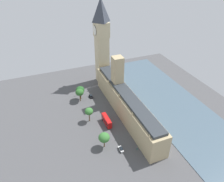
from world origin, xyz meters
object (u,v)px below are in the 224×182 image
(plane_tree_by_river_gate, at_px, (80,90))
(clock_tower, at_px, (102,41))
(street_lamp_corner, at_px, (80,92))
(car_black_under_trees, at_px, (91,96))
(street_lamp_far_end, at_px, (79,90))
(parliament_building, at_px, (125,102))
(plane_tree_midblock, at_px, (104,138))
(plane_tree_near_tower, at_px, (89,111))
(plane_tree_kerbside, at_px, (80,92))
(double_decker_bus_trailing, at_px, (107,120))
(car_white_opposite_hall, at_px, (121,149))
(pedestrian_leading, at_px, (137,149))

(plane_tree_by_river_gate, bearing_deg, clock_tower, -141.28)
(street_lamp_corner, bearing_deg, car_black_under_trees, 162.26)
(clock_tower, distance_m, street_lamp_far_end, 37.87)
(parliament_building, relative_size, plane_tree_midblock, 8.61)
(plane_tree_midblock, height_order, street_lamp_far_end, plane_tree_midblock)
(plane_tree_near_tower, bearing_deg, street_lamp_far_end, -92.40)
(car_black_under_trees, bearing_deg, street_lamp_far_end, -42.99)
(clock_tower, relative_size, plane_tree_midblock, 6.92)
(clock_tower, relative_size, plane_tree_near_tower, 6.69)
(plane_tree_by_river_gate, height_order, plane_tree_kerbside, plane_tree_by_river_gate)
(parliament_building, relative_size, clock_tower, 1.24)
(plane_tree_near_tower, bearing_deg, double_decker_bus_trailing, 143.24)
(car_white_opposite_hall, distance_m, plane_tree_midblock, 10.54)
(street_lamp_corner, bearing_deg, street_lamp_far_end, -89.05)
(plane_tree_by_river_gate, bearing_deg, street_lamp_corner, -98.71)
(pedestrian_leading, xyz_separation_m, plane_tree_by_river_gate, (15.04, -54.66, 6.58))
(car_white_opposite_hall, height_order, plane_tree_midblock, plane_tree_midblock)
(street_lamp_far_end, bearing_deg, double_decker_bus_trailing, 101.60)
(clock_tower, xyz_separation_m, plane_tree_kerbside, (23.29, 20.09, -25.19))
(pedestrian_leading, relative_size, plane_tree_near_tower, 0.17)
(plane_tree_midblock, bearing_deg, clock_tower, -108.99)
(parliament_building, bearing_deg, double_decker_bus_trailing, 21.16)
(plane_tree_near_tower, distance_m, plane_tree_kerbside, 21.90)
(clock_tower, bearing_deg, plane_tree_kerbside, 40.78)
(double_decker_bus_trailing, xyz_separation_m, plane_tree_by_river_gate, (7.49, -30.49, 4.65))
(street_lamp_corner, height_order, street_lamp_far_end, street_lamp_corner)
(pedestrian_leading, height_order, plane_tree_midblock, plane_tree_midblock)
(car_black_under_trees, distance_m, double_decker_bus_trailing, 29.91)
(pedestrian_leading, xyz_separation_m, street_lamp_corner, (14.80, -56.18, 3.54))
(parliament_building, height_order, plane_tree_kerbside, parliament_building)
(street_lamp_corner, xyz_separation_m, street_lamp_far_end, (0.06, -3.67, -0.02))
(plane_tree_kerbside, bearing_deg, double_decker_bus_trailing, 106.65)
(plane_tree_near_tower, distance_m, street_lamp_far_end, 29.46)
(parliament_building, distance_m, plane_tree_midblock, 30.39)
(car_black_under_trees, height_order, street_lamp_corner, street_lamp_corner)
(double_decker_bus_trailing, bearing_deg, plane_tree_kerbside, 105.60)
(clock_tower, relative_size, car_black_under_trees, 14.43)
(clock_tower, xyz_separation_m, car_white_opposite_hall, (15.10, 69.79, -31.32))
(car_black_under_trees, distance_m, plane_tree_by_river_gate, 9.48)
(car_black_under_trees, bearing_deg, pedestrian_leading, 96.13)
(clock_tower, bearing_deg, parliament_building, 89.15)
(car_black_under_trees, bearing_deg, plane_tree_near_tower, 68.76)
(clock_tower, height_order, double_decker_bus_trailing, clock_tower)
(double_decker_bus_trailing, xyz_separation_m, plane_tree_midblock, (7.29, 15.90, 3.85))
(car_black_under_trees, xyz_separation_m, plane_tree_midblock, (6.77, 45.76, 5.60))
(double_decker_bus_trailing, bearing_deg, clock_tower, 71.91)
(plane_tree_by_river_gate, bearing_deg, pedestrian_leading, 105.38)
(clock_tower, relative_size, plane_tree_by_river_gate, 6.37)
(plane_tree_kerbside, distance_m, street_lamp_far_end, 7.98)
(clock_tower, bearing_deg, street_lamp_corner, 36.55)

